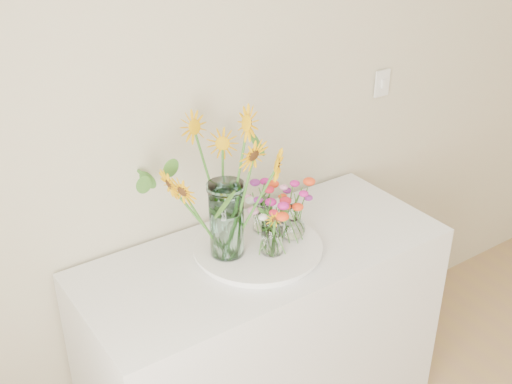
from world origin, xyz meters
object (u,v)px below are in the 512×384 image
mason_jar (227,220)px  small_vase_b (293,222)px  small_vase_a (272,237)px  counter (264,343)px  tray (258,249)px  small_vase_c (263,216)px

mason_jar → small_vase_b: bearing=-9.6°
small_vase_b → small_vase_a: bearing=-161.4°
counter → tray: 0.46m
mason_jar → small_vase_b: mason_jar is taller
counter → mason_jar: bearing=169.0°
tray → mason_jar: size_ratio=1.59×
mason_jar → small_vase_a: bearing=-32.4°
counter → tray: tray is taller
counter → small_vase_a: 0.55m
counter → small_vase_c: 0.55m
tray → small_vase_a: size_ratio=3.37×
mason_jar → counter: bearing=-11.0°
small_vase_c → small_vase_b: bearing=-58.6°
counter → small_vase_b: (0.12, -0.02, 0.54)m
counter → mason_jar: (-0.14, 0.03, 0.62)m
mason_jar → small_vase_b: (0.26, -0.04, -0.07)m
tray → mason_jar: mason_jar is taller
tray → mason_jar: bearing=169.9°
small_vase_c → mason_jar: bearing=-163.0°
counter → mason_jar: mason_jar is taller
tray → counter: bearing=-15.5°
counter → small_vase_c: size_ratio=10.85×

